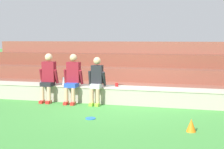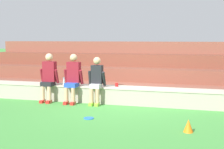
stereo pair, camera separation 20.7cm
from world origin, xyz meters
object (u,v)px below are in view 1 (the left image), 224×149
(water_bottle_center_gap, at_px, (42,81))
(plastic_cup_left_end, at_px, (117,85))
(person_far_left, at_px, (48,76))
(sports_cone, at_px, (191,125))
(person_center, at_px, (96,80))
(person_left_of_center, at_px, (73,77))
(frisbee, at_px, (90,118))
(water_bottle_near_right, at_px, (64,81))

(water_bottle_center_gap, relative_size, plastic_cup_left_end, 2.00)
(person_far_left, distance_m, sports_cone, 4.57)
(person_far_left, xyz_separation_m, person_center, (1.47, -0.01, -0.05))
(person_left_of_center, height_order, sports_cone, person_left_of_center)
(water_bottle_center_gap, distance_m, frisbee, 2.88)
(water_bottle_center_gap, relative_size, frisbee, 0.87)
(water_bottle_center_gap, relative_size, water_bottle_near_right, 0.86)
(plastic_cup_left_end, bearing_deg, water_bottle_near_right, -177.45)
(water_bottle_near_right, relative_size, sports_cone, 0.92)
(person_center, distance_m, water_bottle_near_right, 1.12)
(plastic_cup_left_end, bearing_deg, sports_cone, -48.08)
(person_left_of_center, height_order, water_bottle_center_gap, person_left_of_center)
(sports_cone, bearing_deg, plastic_cup_left_end, 131.92)
(person_left_of_center, bearing_deg, sports_cone, -31.55)
(person_left_of_center, height_order, plastic_cup_left_end, person_left_of_center)
(person_center, bearing_deg, sports_cone, -37.74)
(water_bottle_center_gap, height_order, water_bottle_near_right, water_bottle_near_right)
(water_bottle_near_right, xyz_separation_m, plastic_cup_left_end, (1.60, 0.07, -0.06))
(plastic_cup_left_end, relative_size, sports_cone, 0.40)
(person_center, distance_m, frisbee, 1.72)
(person_far_left, relative_size, person_left_of_center, 1.01)
(frisbee, xyz_separation_m, sports_cone, (2.26, -0.45, 0.12))
(plastic_cup_left_end, height_order, sports_cone, plastic_cup_left_end)
(person_center, height_order, water_bottle_near_right, person_center)
(person_center, height_order, water_bottle_center_gap, person_center)
(person_center, xyz_separation_m, frisbee, (0.32, -1.54, -0.69))
(sports_cone, bearing_deg, frisbee, 168.64)
(person_far_left, bearing_deg, person_left_of_center, 1.84)
(water_bottle_center_gap, height_order, sports_cone, water_bottle_center_gap)
(person_far_left, height_order, water_bottle_center_gap, person_far_left)
(person_far_left, distance_m, water_bottle_near_right, 0.47)
(person_left_of_center, relative_size, frisbee, 5.96)
(water_bottle_center_gap, bearing_deg, person_far_left, -39.02)
(water_bottle_center_gap, distance_m, plastic_cup_left_end, 2.33)
(plastic_cup_left_end, bearing_deg, person_left_of_center, -167.26)
(water_bottle_center_gap, bearing_deg, person_center, -9.04)
(person_far_left, bearing_deg, person_center, -0.25)
(person_center, xyz_separation_m, sports_cone, (2.58, -2.00, -0.57))
(person_left_of_center, distance_m, water_bottle_center_gap, 1.14)
(person_center, xyz_separation_m, plastic_cup_left_end, (0.51, 0.31, -0.17))
(person_far_left, relative_size, frisbee, 6.00)
(person_far_left, bearing_deg, frisbee, -40.85)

